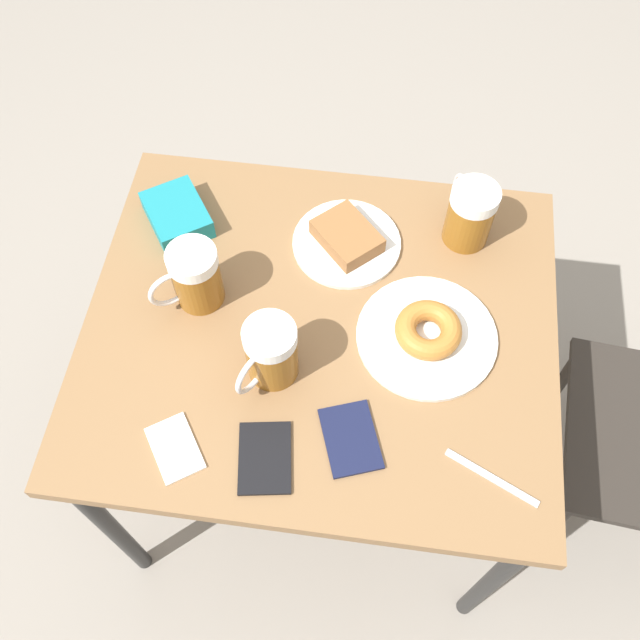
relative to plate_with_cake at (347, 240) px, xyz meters
The scene contains 12 objects.
ground_plane 0.74m from the plate_with_cake, ahead, with size 8.00×8.00×0.00m, color gray.
table 0.21m from the plate_with_cake, ahead, with size 0.76×0.88×0.70m.
plate_with_cake is the anchor object (origin of this frame).
plate_with_donut 0.26m from the plate_with_cake, 41.16° to the left, with size 0.26×0.26×0.05m.
beer_mug_left 0.32m from the plate_with_cake, 18.69° to the right, with size 0.13×0.10×0.14m.
beer_mug_center 0.24m from the plate_with_cake, 103.42° to the left, with size 0.14×0.09×0.14m.
beer_mug_right 0.31m from the plate_with_cake, 58.94° to the right, with size 0.11×0.12×0.14m.
napkin_folded 0.52m from the plate_with_cake, 27.29° to the right, with size 0.13×0.12×0.00m.
fork 0.53m from the plate_with_cake, 33.48° to the left, with size 0.08×0.16×0.00m.
passport_near_edge 0.41m from the plate_with_cake, ahead, with size 0.15×0.13×0.01m.
passport_far_edge 0.47m from the plate_with_cake, 10.47° to the right, with size 0.14×0.11×0.01m.
blue_pouch 0.34m from the plate_with_cake, 91.77° to the right, with size 0.18×0.17×0.05m.
Camera 1 is at (0.65, 0.09, 1.85)m, focal length 40.00 mm.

